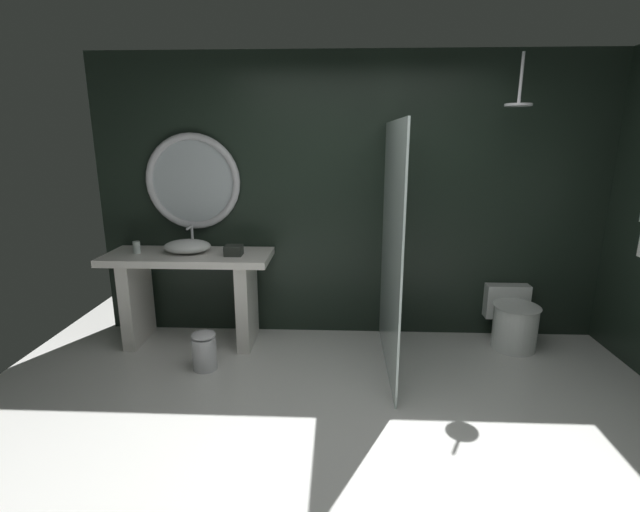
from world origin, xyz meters
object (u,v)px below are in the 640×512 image
(vessel_sink, at_px, (187,246))
(round_wall_mirror, at_px, (193,182))
(toilet, at_px, (513,319))
(waste_bin, at_px, (204,350))
(tumbler_cup, at_px, (137,247))
(rain_shower_head, at_px, (519,100))
(tissue_box, at_px, (234,250))

(vessel_sink, distance_m, round_wall_mirror, 0.60)
(toilet, height_order, waste_bin, toilet)
(tumbler_cup, distance_m, round_wall_mirror, 0.78)
(rain_shower_head, bearing_deg, waste_bin, -170.01)
(tissue_box, relative_size, round_wall_mirror, 0.17)
(tumbler_cup, height_order, rain_shower_head, rain_shower_head)
(tissue_box, relative_size, rain_shower_head, 0.38)
(vessel_sink, xyz_separation_m, round_wall_mirror, (0.01, 0.24, 0.55))
(vessel_sink, xyz_separation_m, waste_bin, (0.27, -0.55, -0.75))
(toilet, bearing_deg, waste_bin, -167.87)
(tissue_box, distance_m, rain_shower_head, 2.64)
(tumbler_cup, distance_m, toilet, 3.47)
(vessel_sink, bearing_deg, rain_shower_head, -2.24)
(round_wall_mirror, bearing_deg, waste_bin, -72.25)
(round_wall_mirror, xyz_separation_m, rain_shower_head, (2.75, -0.35, 0.68))
(round_wall_mirror, relative_size, rain_shower_head, 2.19)
(tissue_box, bearing_deg, rain_shower_head, -0.70)
(round_wall_mirror, bearing_deg, tissue_box, -37.20)
(rain_shower_head, xyz_separation_m, waste_bin, (-2.50, -0.44, -1.98))
(tissue_box, xyz_separation_m, rain_shower_head, (2.33, -0.03, 1.25))
(vessel_sink, relative_size, tumbler_cup, 3.88)
(round_wall_mirror, height_order, rain_shower_head, rain_shower_head)
(toilet, bearing_deg, round_wall_mirror, 175.88)
(toilet, bearing_deg, vessel_sink, -179.41)
(round_wall_mirror, distance_m, rain_shower_head, 2.86)
(vessel_sink, xyz_separation_m, tumbler_cup, (-0.45, -0.04, -0.01))
(round_wall_mirror, distance_m, waste_bin, 1.54)
(tumbler_cup, height_order, tissue_box, tumbler_cup)
(tumbler_cup, xyz_separation_m, tissue_box, (0.88, -0.04, -0.01))
(rain_shower_head, bearing_deg, tissue_box, 179.30)
(tissue_box, bearing_deg, tumbler_cup, 177.48)
(vessel_sink, relative_size, rain_shower_head, 1.05)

